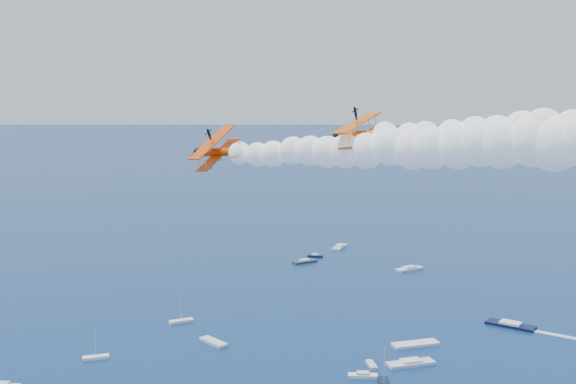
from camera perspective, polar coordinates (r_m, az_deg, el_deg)
The scene contains 5 objects.
biplane_lead at distance 91.04m, azimuth 5.61°, elevation 4.22°, with size 7.94×8.90×5.36m, color #D75704, non-canonical shape.
biplane_trail at distance 99.82m, azimuth -5.11°, elevation 2.96°, with size 7.89×8.85×5.33m, color #E64004, non-canonical shape.
smoke_trail_trail at distance 87.10m, azimuth 8.29°, elevation 3.30°, with size 50.18×6.66×9.72m, color white, non-canonical shape.
spectator_boats at distance 189.42m, azimuth 12.42°, elevation -11.50°, with size 191.26×178.38×0.70m.
boat_wakes at distance 182.06m, azimuth 16.26°, elevation -12.60°, with size 221.11×154.17×0.04m.
Camera 1 is at (53.36, -58.55, 65.19)m, focal length 48.07 mm.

